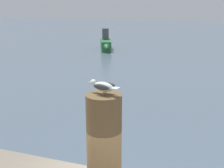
{
  "coord_description": "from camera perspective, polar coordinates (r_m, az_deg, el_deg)",
  "views": [
    {
      "loc": [
        0.57,
        -3.19,
        3.84
      ],
      "look_at": [
        -0.56,
        -0.12,
        2.95
      ],
      "focal_mm": 49.18,
      "sensor_mm": 36.0,
      "label": 1
    }
  ],
  "objects": [
    {
      "name": "mooring_post",
      "position": [
        3.38,
        -1.48,
        -10.94
      ],
      "size": [
        0.38,
        0.38,
        1.1
      ],
      "primitive_type": "cylinder",
      "color": "brown",
      "rests_on": "harbor_quay"
    },
    {
      "name": "seagull",
      "position": [
        3.16,
        -1.66,
        -0.4
      ],
      "size": [
        0.39,
        0.19,
        0.14
      ],
      "color": "tan",
      "rests_on": "mooring_post"
    },
    {
      "name": "boat_green",
      "position": [
        25.13,
        -1.19,
        7.62
      ],
      "size": [
        2.2,
        3.83,
        1.7
      ],
      "color": "#2D6B3D",
      "rests_on": "ground_plane"
    }
  ]
}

